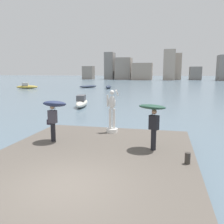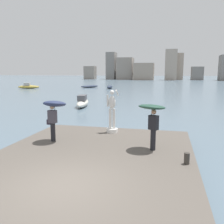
{
  "view_description": "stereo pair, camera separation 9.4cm",
  "coord_description": "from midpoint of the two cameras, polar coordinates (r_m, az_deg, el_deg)",
  "views": [
    {
      "loc": [
        2.77,
        -6.08,
        3.63
      ],
      "look_at": [
        0.0,
        6.11,
        1.55
      ],
      "focal_mm": 38.51,
      "sensor_mm": 36.0,
      "label": 1
    },
    {
      "loc": [
        2.86,
        -6.06,
        3.63
      ],
      "look_at": [
        0.0,
        6.11,
        1.55
      ],
      "focal_mm": 38.51,
      "sensor_mm": 36.0,
      "label": 2
    }
  ],
  "objects": [
    {
      "name": "ground_plane",
      "position": [
        46.3,
        9.32,
        4.84
      ],
      "size": [
        400.0,
        400.0,
        0.0
      ],
      "primitive_type": "plane",
      "color": "slate"
    },
    {
      "name": "distant_skyline",
      "position": [
        116.59,
        10.91,
        10.07
      ],
      "size": [
        79.36,
        14.67,
        13.62
      ],
      "color": "gray",
      "rests_on": "ground"
    },
    {
      "name": "boat_far",
      "position": [
        53.71,
        -0.91,
        5.99
      ],
      "size": [
        1.27,
        3.35,
        0.75
      ],
      "color": "#2D384C",
      "rests_on": "ground"
    },
    {
      "name": "statue_white_figure",
      "position": [
        12.91,
        -0.2,
        -0.69
      ],
      "size": [
        0.61,
        0.87,
        2.32
      ],
      "color": "white",
      "rests_on": "pier"
    },
    {
      "name": "onlooker_right",
      "position": [
        10.05,
        9.4,
        -0.32
      ],
      "size": [
        1.5,
        1.51,
        1.98
      ],
      "color": "black",
      "rests_on": "pier"
    },
    {
      "name": "boat_mid",
      "position": [
        25.61,
        -7.32,
        2.31
      ],
      "size": [
        1.87,
        4.49,
        1.26
      ],
      "color": "silver",
      "rests_on": "ground"
    },
    {
      "name": "boat_near",
      "position": [
        56.8,
        -19.6,
        5.71
      ],
      "size": [
        4.78,
        2.83,
        1.27
      ],
      "color": "#B2993D",
      "rests_on": "ground"
    },
    {
      "name": "boat_leftward",
      "position": [
        57.36,
        -5.73,
        6.09
      ],
      "size": [
        4.08,
        4.4,
        0.61
      ],
      "color": "#2D384C",
      "rests_on": "ground"
    },
    {
      "name": "mooring_bollard",
      "position": [
        9.09,
        17.21,
        -10.44
      ],
      "size": [
        0.2,
        0.2,
        0.41
      ],
      "primitive_type": "cylinder",
      "color": "#38332D",
      "rests_on": "pier"
    },
    {
      "name": "pier",
      "position": [
        9.37,
        -5.75,
        -12.09
      ],
      "size": [
        7.93,
        10.36,
        0.4
      ],
      "primitive_type": "cube",
      "color": "#564F47",
      "rests_on": "ground"
    },
    {
      "name": "onlooker_left",
      "position": [
        11.46,
        -13.8,
        0.77
      ],
      "size": [
        1.13,
        1.16,
        2.0
      ],
      "color": "black",
      "rests_on": "pier"
    }
  ]
}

